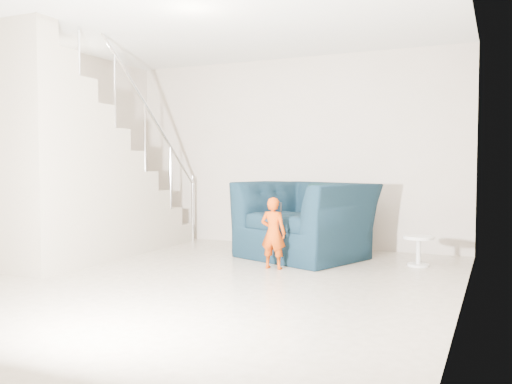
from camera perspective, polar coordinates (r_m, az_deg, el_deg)
floor at (r=5.51m, az=-6.67°, el=-9.44°), size 5.50×5.50×0.00m
ceiling at (r=5.59m, az=-6.85°, el=18.73°), size 5.50×5.50×0.00m
back_wall at (r=7.86m, az=3.67°, el=4.20°), size 5.00×0.00×5.00m
left_wall at (r=7.00m, az=-24.61°, el=4.09°), size 0.00×5.50×5.50m
right_wall at (r=4.62m, az=20.98°, el=4.86°), size 0.00×5.50×5.50m
armchair at (r=6.85m, az=5.22°, el=-2.95°), size 1.82×1.72×0.95m
toddler at (r=6.10m, az=1.83°, el=-4.33°), size 0.30×0.19×0.81m
side_table at (r=6.55m, az=16.74°, el=-5.44°), size 0.35×0.35×0.35m
staircase at (r=7.03m, az=-18.46°, el=0.92°), size 1.02×3.03×3.62m
cushion at (r=6.99m, az=7.34°, el=-0.82°), size 0.42×0.20×0.41m
throw at (r=7.09m, az=0.04°, el=-1.75°), size 0.05×0.54×0.60m
phone at (r=5.99m, az=2.63°, el=-1.60°), size 0.04×0.05×0.10m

